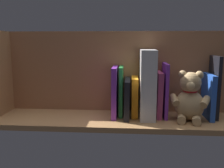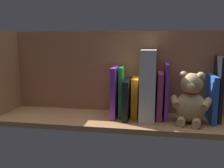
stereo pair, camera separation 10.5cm
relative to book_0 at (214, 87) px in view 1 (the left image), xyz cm
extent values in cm
cube|color=#A87A4C|center=(43.80, 3.89, -14.41)|extent=(104.51, 27.47, 2.20)
cube|color=#9F6843|center=(43.80, -7.59, 5.31)|extent=(104.51, 1.50, 37.25)
cube|color=black|center=(0.00, 0.00, 0.00)|extent=(1.48, 12.88, 26.63)
cube|color=blue|center=(2.57, 1.10, -3.83)|extent=(2.03, 15.08, 18.98)
ellipsoid|color=tan|center=(11.33, 5.35, -6.98)|extent=(13.99, 13.01, 12.66)
sphere|color=tan|center=(11.33, 5.35, 2.61)|extent=(8.71, 8.71, 8.71)
sphere|color=tan|center=(8.13, 6.02, 5.88)|extent=(3.36, 3.36, 3.36)
sphere|color=tan|center=(14.52, 4.68, 5.88)|extent=(3.36, 3.36, 3.36)
sphere|color=#DBB77F|center=(12.09, 8.97, 1.96)|extent=(3.36, 3.36, 3.36)
cylinder|color=tan|center=(5.77, 8.14, -4.77)|extent=(5.81, 6.85, 4.68)
cylinder|color=tan|center=(17.54, 5.66, -4.77)|extent=(3.82, 6.58, 4.68)
cylinder|color=tan|center=(9.65, 11.20, -11.63)|extent=(4.27, 5.34, 3.36)
cylinder|color=tan|center=(15.22, 10.03, -11.63)|extent=(4.27, 5.34, 3.36)
torus|color=red|center=(11.33, 5.35, -0.85)|extent=(6.84, 6.84, 0.99)
cube|color=purple|center=(20.89, 0.35, -1.65)|extent=(1.43, 13.58, 23.33)
cube|color=#B23F72|center=(23.54, 0.40, -3.52)|extent=(2.53, 13.67, 19.61)
cube|color=silver|center=(28.66, 2.22, 1.29)|extent=(6.40, 17.13, 29.20)
cube|color=orange|center=(34.03, 0.14, -4.78)|extent=(2.71, 13.16, 17.07)
cube|color=black|center=(37.31, 2.28, -5.06)|extent=(2.50, 17.44, 16.54)
cube|color=green|center=(40.05, -0.33, -2.45)|extent=(1.61, 12.23, 21.73)
cube|color=purple|center=(42.73, 1.38, -2.44)|extent=(2.12, 15.65, 21.75)
camera|label=1|loc=(36.14, 107.45, 18.99)|focal=39.61mm
camera|label=2|loc=(25.70, 106.15, 18.99)|focal=39.61mm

